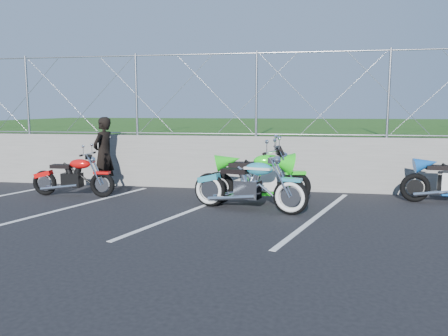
% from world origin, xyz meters
% --- Properties ---
extents(ground, '(90.00, 90.00, 0.00)m').
position_xyz_m(ground, '(0.00, 0.00, 0.00)').
color(ground, black).
rests_on(ground, ground).
extents(retaining_wall, '(30.00, 0.22, 1.30)m').
position_xyz_m(retaining_wall, '(0.00, 3.50, 0.65)').
color(retaining_wall, slate).
rests_on(retaining_wall, ground).
extents(grass_field, '(30.00, 20.00, 1.30)m').
position_xyz_m(grass_field, '(0.00, 13.50, 0.65)').
color(grass_field, '#1E4713').
rests_on(grass_field, ground).
extents(chain_link_fence, '(28.00, 0.03, 2.00)m').
position_xyz_m(chain_link_fence, '(0.00, 3.50, 2.30)').
color(chain_link_fence, gray).
rests_on(chain_link_fence, retaining_wall).
extents(parking_lines, '(18.29, 4.31, 0.01)m').
position_xyz_m(parking_lines, '(1.20, 1.00, 0.00)').
color(parking_lines, silver).
rests_on(parking_lines, ground).
extents(cruiser_turquoise, '(2.30, 0.84, 1.17)m').
position_xyz_m(cruiser_turquoise, '(1.12, 1.23, 0.47)').
color(cruiser_turquoise, black).
rests_on(cruiser_turquoise, ground).
extents(naked_orange, '(1.96, 0.67, 0.98)m').
position_xyz_m(naked_orange, '(-2.91, 1.93, 0.42)').
color(naked_orange, black).
rests_on(naked_orange, ground).
extents(sportbike_green, '(2.24, 0.80, 1.17)m').
position_xyz_m(sportbike_green, '(1.22, 1.88, 0.50)').
color(sportbike_green, black).
rests_on(sportbike_green, ground).
extents(person_standing, '(0.55, 0.72, 1.76)m').
position_xyz_m(person_standing, '(-2.65, 2.91, 0.88)').
color(person_standing, black).
rests_on(person_standing, ground).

